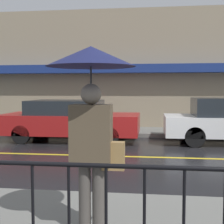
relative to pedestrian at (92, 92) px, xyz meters
The scene contains 7 objects.
ground_plane 5.11m from the pedestrian, 77.83° to the left, with size 80.00×80.00×0.00m, color black.
sidewalk_far 9.21m from the pedestrian, 83.57° to the left, with size 28.00×2.06×0.14m.
lane_marking 5.11m from the pedestrian, 77.83° to the left, with size 25.20×0.12×0.01m.
building_storefront 10.24m from the pedestrian, 84.29° to the left, with size 28.00×0.85×5.15m.
railing_foreground 1.71m from the pedestrian, 45.06° to the right, with size 12.00×0.04×1.06m.
pedestrian is the anchor object (origin of this frame).
car_red 7.44m from the pedestrian, 106.57° to the left, with size 4.59×1.94×1.37m.
Camera 1 is at (-0.39, -7.97, 1.75)m, focal length 50.00 mm.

